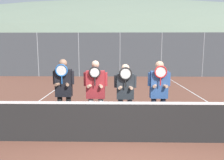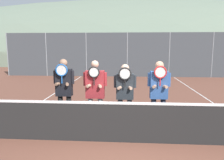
% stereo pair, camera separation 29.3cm
% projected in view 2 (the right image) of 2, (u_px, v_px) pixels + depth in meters
% --- Properties ---
extents(ground_plane, '(120.00, 120.00, 0.00)m').
position_uv_depth(ground_plane, '(125.00, 142.00, 5.00)').
color(ground_plane, brown).
extents(hill_distant, '(121.89, 67.72, 23.70)m').
position_uv_depth(hill_distant, '(127.00, 56.00, 55.10)').
color(hill_distant, slate).
rests_on(hill_distant, ground_plane).
extents(clubhouse_building, '(16.41, 5.50, 3.45)m').
position_uv_depth(clubhouse_building, '(129.00, 51.00, 23.64)').
color(clubhouse_building, '#9EA3A8').
rests_on(clubhouse_building, ground_plane).
extents(fence_back, '(18.14, 0.06, 3.19)m').
position_uv_depth(fence_back, '(127.00, 55.00, 15.86)').
color(fence_back, gray).
rests_on(fence_back, ground_plane).
extents(tennis_net, '(9.10, 0.09, 1.05)m').
position_uv_depth(tennis_net, '(126.00, 122.00, 4.93)').
color(tennis_net, gray).
rests_on(tennis_net, ground_plane).
extents(court_line_left_sideline, '(0.05, 16.00, 0.01)m').
position_uv_depth(court_line_left_sideline, '(36.00, 105.00, 8.20)').
color(court_line_left_sideline, white).
rests_on(court_line_left_sideline, ground_plane).
extents(court_line_right_sideline, '(0.05, 16.00, 0.01)m').
position_uv_depth(court_line_right_sideline, '(222.00, 109.00, 7.72)').
color(court_line_right_sideline, white).
rests_on(court_line_right_sideline, ground_plane).
extents(player_leftmost, '(0.55, 0.34, 1.86)m').
position_uv_depth(player_leftmost, '(64.00, 88.00, 5.71)').
color(player_leftmost, black).
rests_on(player_leftmost, ground_plane).
extents(player_center_left, '(0.60, 0.34, 1.83)m').
position_uv_depth(player_center_left, '(95.00, 90.00, 5.55)').
color(player_center_left, white).
rests_on(player_center_left, ground_plane).
extents(player_center_right, '(0.58, 0.34, 1.73)m').
position_uv_depth(player_center_right, '(125.00, 91.00, 5.62)').
color(player_center_right, '#56565B').
rests_on(player_center_right, ground_plane).
extents(player_rightmost, '(0.57, 0.34, 1.82)m').
position_uv_depth(player_rightmost, '(159.00, 91.00, 5.50)').
color(player_rightmost, '#232838').
rests_on(player_rightmost, ground_plane).
extents(car_far_left, '(4.29, 2.02, 1.73)m').
position_uv_depth(car_far_left, '(61.00, 62.00, 19.14)').
color(car_far_left, '#285638').
rests_on(car_far_left, ground_plane).
extents(car_left_of_center, '(4.12, 2.02, 1.72)m').
position_uv_depth(car_left_of_center, '(115.00, 62.00, 18.54)').
color(car_left_of_center, maroon).
rests_on(car_left_of_center, ground_plane).
extents(car_center, '(4.06, 2.02, 1.81)m').
position_uv_depth(car_center, '(171.00, 62.00, 18.30)').
color(car_center, navy).
rests_on(car_center, ground_plane).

